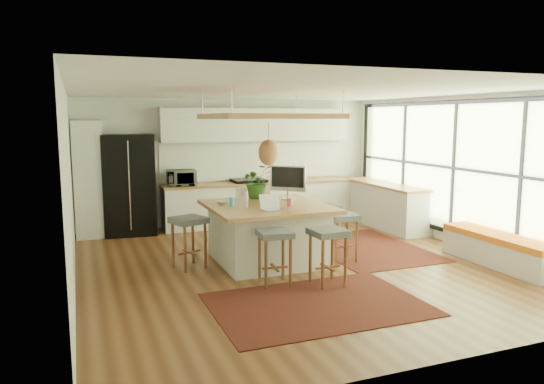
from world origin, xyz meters
name	(u,v)px	position (x,y,z in m)	size (l,w,h in m)	color
floor	(295,264)	(0.00, 0.00, 0.00)	(7.00, 7.00, 0.00)	#532E17
ceiling	(296,91)	(0.00, 0.00, 2.70)	(7.00, 7.00, 0.00)	white
wall_back	(231,162)	(0.00, 3.50, 1.35)	(6.50, 6.50, 0.00)	silver
wall_front	(451,223)	(0.00, -3.50, 1.35)	(6.50, 6.50, 0.00)	silver
wall_left	(70,190)	(-3.25, 0.00, 1.35)	(7.00, 7.00, 0.00)	silver
wall_right	(464,172)	(3.25, 0.00, 1.35)	(7.00, 7.00, 0.00)	silver
window_wall	(462,169)	(3.22, 0.00, 1.40)	(0.10, 6.20, 2.60)	black
pantry	(88,179)	(-2.95, 3.18, 1.12)	(0.55, 0.60, 2.25)	silver
back_counter_base	(260,204)	(0.55, 3.18, 0.44)	(4.20, 0.60, 0.88)	silver
back_counter_top	(260,183)	(0.55, 3.18, 0.90)	(4.24, 0.64, 0.05)	#946134
backsplash	(255,161)	(0.55, 3.48, 1.35)	(4.20, 0.02, 0.80)	white
upper_cabinets	(257,125)	(0.55, 3.32, 2.15)	(4.20, 0.34, 0.70)	silver
range	(249,202)	(0.30, 3.18, 0.50)	(0.76, 0.62, 1.00)	#A5A5AA
right_counter_base	(383,206)	(2.93, 2.00, 0.44)	(0.60, 2.50, 0.88)	silver
right_counter_top	(384,184)	(2.93, 2.00, 0.90)	(0.64, 2.54, 0.05)	#946134
window_bench	(499,250)	(2.95, -1.20, 0.25)	(0.52, 2.00, 0.50)	silver
ceiling_panel	(268,134)	(-0.30, 0.40, 2.05)	(1.86, 1.86, 0.80)	#946134
rug_near	(317,304)	(-0.45, -1.71, 0.01)	(2.60, 1.80, 0.01)	black
rug_right	(366,248)	(1.58, 0.47, 0.01)	(1.80, 2.60, 0.01)	black
fridge	(130,188)	(-2.19, 3.17, 0.93)	(0.99, 0.77, 1.98)	black
island	(267,233)	(-0.35, 0.32, 0.47)	(1.85, 1.85, 0.93)	#946134
stool_near_left	(275,259)	(-0.66, -0.78, 0.35)	(0.45, 0.45, 0.76)	#4C5254
stool_near_right	(328,260)	(0.03, -1.05, 0.35)	(0.46, 0.46, 0.79)	#4C5254
stool_right_front	(342,239)	(0.79, -0.08, 0.35)	(0.46, 0.46, 0.77)	#4C5254
stool_right_back	(325,228)	(0.93, 0.82, 0.35)	(0.45, 0.45, 0.76)	#4C5254
stool_left_side	(189,245)	(-1.60, 0.42, 0.35)	(0.47, 0.47, 0.79)	#4C5254
laptop	(273,202)	(-0.44, -0.17, 1.05)	(0.33, 0.36, 0.25)	#A5A5AA
monitor	(288,184)	(0.15, 0.67, 1.19)	(0.63, 0.22, 0.58)	#A5A5AA
microwave	(181,176)	(-1.17, 3.13, 1.12)	(0.58, 0.32, 0.39)	#A5A5AA
island_plant	(257,185)	(-0.28, 0.98, 1.16)	(0.53, 0.58, 0.46)	#1E4C19
island_bowl	(222,203)	(-1.00, 0.63, 0.95)	(0.19, 0.19, 0.05)	white
island_bottle_0	(232,200)	(-0.90, 0.42, 1.03)	(0.07, 0.07, 0.19)	#39BCE5
island_bottle_1	(246,202)	(-0.75, 0.17, 1.03)	(0.07, 0.07, 0.19)	white
island_bottle_2	(289,201)	(-0.10, 0.02, 1.03)	(0.07, 0.07, 0.19)	#A03835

